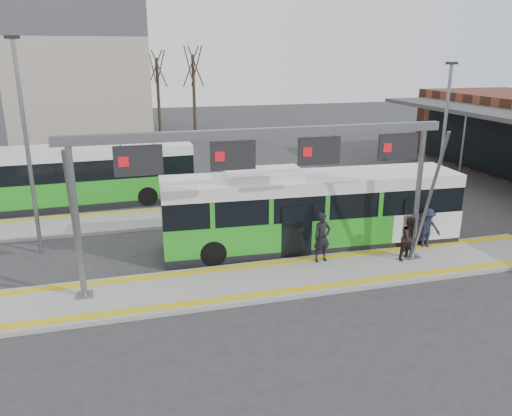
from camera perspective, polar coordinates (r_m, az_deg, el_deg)
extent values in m
plane|color=#2D2D30|center=(17.80, 2.54, -8.28)|extent=(120.00, 120.00, 0.00)
cube|color=gray|center=(17.77, 2.54, -8.06)|extent=(22.00, 3.00, 0.15)
cube|color=gray|center=(24.49, -12.26, -1.20)|extent=(20.00, 3.00, 0.15)
cube|color=gold|center=(18.73, 1.46, -6.38)|extent=(22.00, 0.35, 0.02)
cube|color=gold|center=(16.75, 3.76, -9.41)|extent=(22.00, 0.35, 0.02)
cube|color=gold|center=(25.56, -12.43, -0.23)|extent=(20.00, 0.35, 0.02)
cylinder|color=slate|center=(16.41, -19.84, -1.52)|extent=(0.20, 0.20, 5.05)
cube|color=slate|center=(17.34, -18.99, -9.35)|extent=(0.50, 0.50, 0.06)
cylinder|color=slate|center=(15.75, -20.00, -2.31)|extent=(0.12, 1.46, 4.90)
cylinder|color=slate|center=(19.43, 18.00, 1.50)|extent=(0.20, 0.20, 5.05)
cube|color=slate|center=(20.22, 17.35, -5.31)|extent=(0.50, 0.50, 0.06)
cylinder|color=slate|center=(18.87, 19.14, 0.94)|extent=(0.12, 1.46, 4.90)
cube|color=slate|center=(16.39, 0.77, 8.59)|extent=(13.00, 0.25, 0.30)
cube|color=black|center=(15.89, -13.30, 5.29)|extent=(1.50, 0.12, 0.95)
cube|color=red|center=(15.81, -14.92, 5.11)|extent=(0.32, 0.02, 0.32)
cube|color=black|center=(16.26, -2.65, 6.00)|extent=(1.50, 0.12, 0.95)
cube|color=red|center=(16.11, -4.16, 5.86)|extent=(0.32, 0.02, 0.32)
cube|color=black|center=(17.16, 7.23, 6.48)|extent=(1.50, 0.12, 0.95)
cube|color=red|center=(16.93, 5.90, 6.38)|extent=(0.32, 0.02, 0.32)
cube|color=black|center=(18.51, 15.91, 6.75)|extent=(1.50, 0.12, 0.95)
cube|color=red|center=(18.22, 14.80, 6.68)|extent=(0.32, 0.02, 0.32)
cylinder|color=slate|center=(32.57, 22.51, 6.21)|extent=(0.14, 0.14, 4.30)
cube|color=#AA9E8E|center=(52.06, -26.57, 17.03)|extent=(24.00, 12.00, 18.00)
cube|color=black|center=(20.91, 6.26, -3.84)|extent=(12.19, 3.23, 0.35)
cube|color=green|center=(20.65, 6.32, -1.89)|extent=(12.19, 3.23, 1.16)
cube|color=black|center=(20.33, 6.42, 0.99)|extent=(12.19, 3.15, 1.01)
cube|color=white|center=(20.13, 6.49, 3.05)|extent=(12.19, 3.23, 0.50)
cube|color=orange|center=(22.78, 21.04, 3.41)|extent=(0.15, 1.80, 0.28)
cube|color=white|center=(19.49, 0.91, 3.91)|extent=(3.11, 1.96, 0.30)
cylinder|color=black|center=(18.88, -4.93, -5.11)|extent=(1.02, 0.36, 1.01)
cylinder|color=black|center=(20.98, -5.74, -2.80)|extent=(1.02, 0.36, 1.01)
cylinder|color=black|center=(21.24, 16.59, -3.21)|extent=(1.02, 0.36, 1.01)
cylinder|color=black|center=(23.12, 13.95, -1.32)|extent=(1.02, 0.36, 1.01)
cube|color=black|center=(27.92, -20.07, 0.64)|extent=(12.47, 3.07, 0.36)
cube|color=green|center=(27.72, -20.23, 2.17)|extent=(12.47, 3.07, 1.19)
cube|color=black|center=(27.48, -20.47, 4.41)|extent=(12.47, 2.99, 1.03)
cube|color=white|center=(27.33, -20.64, 5.99)|extent=(12.47, 3.07, 0.52)
cylinder|color=black|center=(26.74, -12.28, 1.35)|extent=(1.04, 0.35, 1.03)
cylinder|color=black|center=(28.99, -12.73, 2.56)|extent=(1.04, 0.35, 1.03)
imported|color=black|center=(18.81, 7.56, -3.35)|extent=(0.75, 0.55, 1.90)
imported|color=black|center=(19.70, 17.18, -3.36)|extent=(0.98, 0.86, 1.68)
imported|color=#1D2135|center=(21.16, 18.96, -2.18)|extent=(1.18, 0.89, 1.63)
cylinder|color=#382B21|center=(48.54, -11.08, 12.21)|extent=(0.28, 0.28, 7.28)
cylinder|color=#382B21|center=(46.01, -7.08, 12.31)|extent=(0.28, 0.28, 7.58)
cylinder|color=slate|center=(20.80, -24.63, 5.84)|extent=(0.16, 0.16, 8.22)
cube|color=black|center=(20.49, -26.12, 17.14)|extent=(0.50, 0.25, 0.12)
cylinder|color=slate|center=(25.56, 20.59, 7.06)|extent=(0.16, 0.16, 7.24)
cube|color=black|center=(25.24, 21.48, 15.16)|extent=(0.50, 0.25, 0.12)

